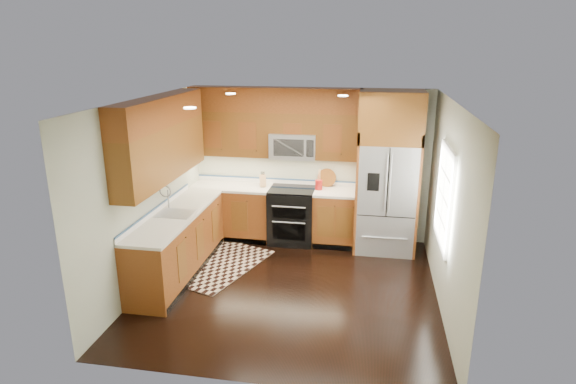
% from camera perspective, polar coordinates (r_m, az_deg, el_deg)
% --- Properties ---
extents(ground, '(4.00, 4.00, 0.00)m').
position_cam_1_polar(ground, '(6.86, 0.23, -11.37)').
color(ground, black).
rests_on(ground, ground).
extents(wall_back, '(4.00, 0.02, 2.60)m').
position_cam_1_polar(wall_back, '(8.24, 2.60, 3.30)').
color(wall_back, beige).
rests_on(wall_back, ground).
extents(wall_left, '(0.02, 4.00, 2.60)m').
position_cam_1_polar(wall_left, '(6.94, -16.25, -0.06)').
color(wall_left, beige).
rests_on(wall_left, ground).
extents(wall_right, '(0.02, 4.00, 2.60)m').
position_cam_1_polar(wall_right, '(6.33, 18.39, -1.93)').
color(wall_right, beige).
rests_on(wall_right, ground).
extents(window, '(0.04, 1.10, 1.30)m').
position_cam_1_polar(window, '(6.49, 18.04, -0.51)').
color(window, white).
rests_on(window, ground).
extents(base_cabinets, '(2.85, 3.00, 0.90)m').
position_cam_1_polar(base_cabinets, '(7.73, -7.69, -4.43)').
color(base_cabinets, brown).
rests_on(base_cabinets, ground).
extents(countertop, '(2.86, 3.01, 0.04)m').
position_cam_1_polar(countertop, '(7.63, -6.55, -0.91)').
color(countertop, silver).
rests_on(countertop, base_cabinets).
extents(upper_cabinets, '(2.85, 3.00, 1.15)m').
position_cam_1_polar(upper_cabinets, '(7.45, -7.14, 7.39)').
color(upper_cabinets, brown).
rests_on(upper_cabinets, ground).
extents(range, '(0.76, 0.67, 0.95)m').
position_cam_1_polar(range, '(8.20, 0.48, -2.82)').
color(range, black).
rests_on(range, ground).
extents(microwave, '(0.76, 0.40, 0.42)m').
position_cam_1_polar(microwave, '(8.00, 0.65, 5.53)').
color(microwave, '#B2B2B7').
rests_on(microwave, ground).
extents(refrigerator, '(0.98, 0.75, 2.60)m').
position_cam_1_polar(refrigerator, '(7.82, 11.73, 2.22)').
color(refrigerator, '#B2B2B7').
rests_on(refrigerator, ground).
extents(sink_faucet, '(0.54, 0.44, 0.37)m').
position_cam_1_polar(sink_faucet, '(7.12, -13.34, -2.00)').
color(sink_faucet, '#B2B2B7').
rests_on(sink_faucet, countertop).
extents(rug, '(1.49, 1.91, 0.01)m').
position_cam_1_polar(rug, '(7.59, -8.13, -8.53)').
color(rug, black).
rests_on(rug, ground).
extents(knife_block, '(0.13, 0.16, 0.26)m').
position_cam_1_polar(knife_block, '(8.20, -3.01, 1.39)').
color(knife_block, tan).
rests_on(knife_block, countertop).
extents(utensil_crock, '(0.14, 0.14, 0.34)m').
position_cam_1_polar(utensil_crock, '(8.02, 3.67, 1.11)').
color(utensil_crock, maroon).
rests_on(utensil_crock, countertop).
extents(cutting_board, '(0.33, 0.33, 0.02)m').
position_cam_1_polar(cutting_board, '(8.24, 4.59, 0.74)').
color(cutting_board, brown).
rests_on(cutting_board, countertop).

